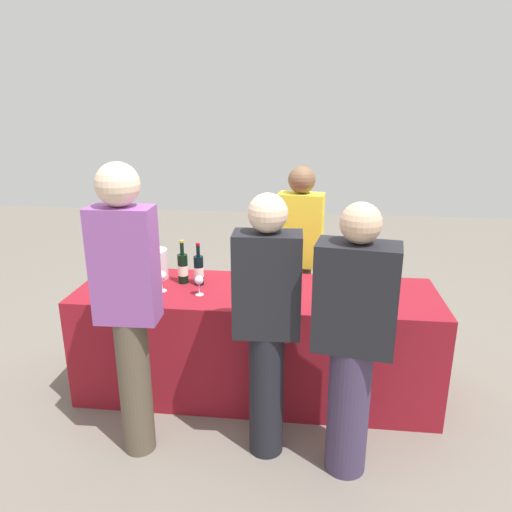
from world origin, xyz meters
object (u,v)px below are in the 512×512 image
at_px(wine_bottle_0, 183,268).
at_px(guest_0, 128,301).
at_px(ice_bucket, 153,264).
at_px(wine_glass_0, 162,276).
at_px(wine_bottle_2, 287,268).
at_px(wine_glass_2, 289,284).
at_px(wine_bottle_3, 382,275).
at_px(wine_bottle_1, 199,270).
at_px(guest_1, 267,320).
at_px(guest_2, 353,337).
at_px(menu_board, 353,292).
at_px(wine_glass_1, 199,281).
at_px(server_pouring, 300,255).

bearing_deg(wine_bottle_0, guest_0, -96.98).
bearing_deg(ice_bucket, wine_glass_0, -60.99).
xyz_separation_m(wine_bottle_2, wine_glass_2, (0.03, -0.31, -0.00)).
height_order(wine_bottle_0, wine_bottle_3, wine_bottle_0).
distance_m(wine_bottle_1, wine_bottle_2, 0.63).
height_order(wine_bottle_3, wine_glass_0, wine_bottle_3).
xyz_separation_m(guest_1, guest_2, (0.47, -0.10, -0.03)).
distance_m(ice_bucket, guest_0, 0.89).
bearing_deg(guest_0, wine_bottle_1, 72.73).
relative_size(guest_2, menu_board, 1.74).
xyz_separation_m(wine_bottle_2, wine_glass_1, (-0.58, -0.31, -0.01)).
bearing_deg(guest_2, guest_0, -171.75).
distance_m(server_pouring, guest_0, 1.62).
distance_m(wine_bottle_3, guest_0, 1.69).
xyz_separation_m(wine_glass_1, ice_bucket, (-0.41, 0.29, 0.01)).
relative_size(wine_bottle_3, guest_0, 0.18).
relative_size(wine_bottle_3, guest_2, 0.20).
distance_m(wine_bottle_3, guest_2, 0.86).
height_order(wine_bottle_0, wine_bottle_2, wine_bottle_0).
height_order(wine_bottle_2, wine_glass_1, wine_bottle_2).
xyz_separation_m(wine_bottle_0, guest_1, (0.67, -0.72, -0.03)).
relative_size(wine_bottle_1, menu_board, 0.34).
bearing_deg(menu_board, wine_bottle_1, -132.96).
relative_size(wine_bottle_2, wine_bottle_3, 0.92).
distance_m(wine_bottle_0, wine_glass_2, 0.80).
bearing_deg(ice_bucket, wine_bottle_0, -17.44).
bearing_deg(wine_glass_2, wine_bottle_2, 95.30).
height_order(wine_bottle_1, wine_glass_1, wine_bottle_1).
height_order(guest_0, guest_2, guest_0).
height_order(guest_2, menu_board, guest_2).
xyz_separation_m(wine_bottle_1, menu_board, (1.16, 0.81, -0.44)).
xyz_separation_m(wine_glass_0, wine_glass_2, (0.88, -0.04, -0.00)).
bearing_deg(wine_bottle_0, wine_bottle_1, -10.06).
distance_m(wine_bottle_1, wine_bottle_3, 1.27).
bearing_deg(wine_glass_2, wine_bottle_1, 163.17).
height_order(wine_bottle_2, guest_2, guest_2).
relative_size(wine_bottle_1, wine_glass_0, 2.08).
bearing_deg(guest_0, wine_bottle_2, 45.22).
distance_m(ice_bucket, menu_board, 1.74).
xyz_separation_m(wine_bottle_0, guest_0, (-0.10, -0.80, 0.08)).
relative_size(wine_bottle_0, guest_2, 0.20).
bearing_deg(guest_0, wine_bottle_3, 26.62).
bearing_deg(wine_glass_1, guest_2, -32.04).
bearing_deg(wine_glass_2, wine_bottle_0, 164.21).
xyz_separation_m(wine_bottle_1, server_pouring, (0.70, 0.55, -0.03)).
bearing_deg(guest_2, wine_glass_2, 130.68).
height_order(ice_bucket, guest_1, guest_1).
bearing_deg(wine_glass_2, guest_2, -58.70).
height_order(ice_bucket, guest_2, guest_2).
bearing_deg(wine_bottle_2, wine_bottle_1, -169.47).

